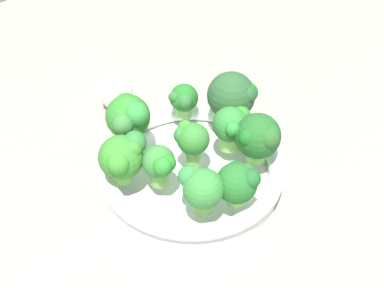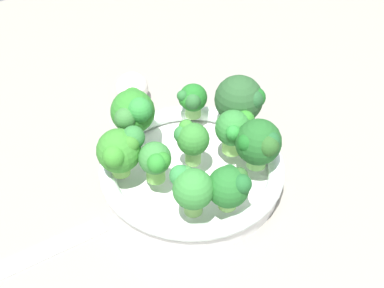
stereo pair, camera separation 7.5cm
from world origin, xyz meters
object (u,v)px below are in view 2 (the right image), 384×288
broccoli_floret_2 (192,99)px  broccoli_floret_7 (230,186)px  broccoli_floret_9 (241,100)px  broccoli_floret_1 (259,143)px  broccoli_floret_3 (236,130)px  broccoli_floret_5 (133,111)px  broccoli_floret_4 (191,139)px  garlic_bulb (132,88)px  broccoli_floret_6 (156,161)px  broccoli_floret_8 (191,187)px  bowl (192,171)px  broccoli_floret_0 (120,150)px

broccoli_floret_2 → broccoli_floret_7: 17.89cm
broccoli_floret_9 → broccoli_floret_1: bearing=72.8°
broccoli_floret_7 → broccoli_floret_1: bearing=-151.1°
broccoli_floret_1 → broccoli_floret_3: 4.04cm
broccoli_floret_5 → broccoli_floret_9: broccoli_floret_9 is taller
broccoli_floret_3 → broccoli_floret_4: 6.16cm
broccoli_floret_5 → garlic_bulb: size_ratio=1.51×
broccoli_floret_1 → broccoli_floret_5: bearing=-49.1°
broccoli_floret_2 → broccoli_floret_3: (-1.14, 9.41, 0.67)cm
garlic_bulb → broccoli_floret_6: bearing=72.4°
broccoli_floret_8 → broccoli_floret_3: bearing=-150.5°
broccoli_floret_6 → broccoli_floret_9: size_ratio=0.70×
bowl → broccoli_floret_2: (-4.74, -7.99, 5.12)cm
broccoli_floret_6 → broccoli_floret_9: bearing=-167.2°
broccoli_floret_6 → broccoli_floret_8: broccoli_floret_8 is taller
bowl → broccoli_floret_3: bearing=166.5°
broccoli_floret_1 → broccoli_floret_9: size_ratio=0.86×
broccoli_floret_7 → broccoli_floret_8: 4.73cm
broccoli_floret_0 → broccoli_floret_9: (-18.32, 0.01, 0.78)cm
broccoli_floret_1 → broccoli_floret_4: bearing=-37.2°
broccoli_floret_3 → broccoli_floret_8: size_ratio=1.01×
broccoli_floret_8 → broccoli_floret_9: 16.94cm
broccoli_floret_2 → broccoli_floret_6: size_ratio=0.91×
broccoli_floret_5 → broccoli_floret_8: broccoli_floret_5 is taller
broccoli_floret_3 → broccoli_floret_5: broccoli_floret_5 is taller
broccoli_floret_0 → broccoli_floret_5: 6.98cm
broccoli_floret_3 → garlic_bulb: 22.94cm
broccoli_floret_7 → broccoli_floret_6: bearing=-55.9°
broccoli_floret_3 → broccoli_floret_7: size_ratio=1.08×
broccoli_floret_8 → broccoli_floret_2: bearing=-121.1°
bowl → broccoli_floret_5: bearing=-59.9°
broccoli_floret_1 → broccoli_floret_6: bearing=-19.3°
broccoli_floret_1 → broccoli_floret_9: (-2.44, -7.86, 0.76)cm
broccoli_floret_3 → broccoli_floret_8: bearing=29.5°
broccoli_floret_5 → broccoli_floret_9: size_ratio=0.95×
broccoli_floret_2 → garlic_bulb: broccoli_floret_2 is taller
broccoli_floret_6 → broccoli_floret_0: bearing=-46.7°
broccoli_floret_8 → bowl: bearing=-121.6°
broccoli_floret_2 → broccoli_floret_7: broccoli_floret_7 is taller
broccoli_floret_3 → broccoli_floret_6: (11.67, -0.53, -0.26)cm
broccoli_floret_1 → broccoli_floret_6: (12.65, -4.44, -0.60)cm
broccoli_floret_5 → broccoli_floret_4: bearing=119.4°
bowl → broccoli_floret_9: (-9.29, -2.54, 6.89)cm
broccoli_floret_3 → broccoli_floret_9: 5.34cm
broccoli_floret_2 → broccoli_floret_9: size_ratio=0.63×
bowl → broccoli_floret_7: bearing=88.9°
broccoli_floret_0 → broccoli_floret_4: 9.27cm
broccoli_floret_0 → broccoli_floret_1: broccoli_floret_1 is taller
bowl → broccoli_floret_9: size_ratio=3.03×
broccoli_floret_1 → broccoli_floret_8: size_ratio=1.12×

